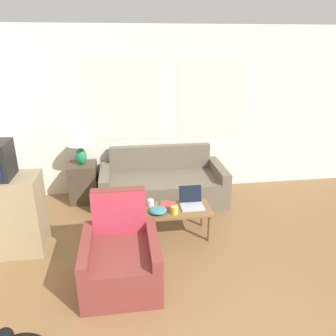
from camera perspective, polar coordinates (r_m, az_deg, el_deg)
name	(u,v)px	position (r m, az deg, el deg)	size (l,w,h in m)	color
wall_back	(172,112)	(5.29, 0.77, 9.71)	(6.70, 0.06, 2.60)	white
couch	(163,185)	(5.16, -0.94, -2.96)	(1.90, 0.87, 0.80)	#665B4C
armchair	(121,258)	(3.54, -8.19, -15.32)	(0.77, 0.84, 0.91)	brown
side_table	(84,182)	(5.27, -14.47, -2.44)	(0.41, 0.41, 0.61)	#4C3D2D
table_lamp	(80,142)	(5.05, -15.14, 4.37)	(0.39, 0.39, 0.50)	#1E8451
coffee_table	(174,212)	(4.18, 1.03, -7.72)	(0.94, 0.46, 0.39)	brown
laptop	(191,202)	(4.22, 4.11, -5.89)	(0.29, 0.28, 0.23)	#B7B7BC
cup_navy	(151,203)	(4.18, -3.02, -6.17)	(0.08, 0.08, 0.10)	white
cup_yellow	(174,210)	(4.02, 1.14, -7.35)	(0.09, 0.09, 0.10)	gold
snack_bowl	(158,210)	(4.04, -1.75, -7.36)	(0.22, 0.22, 0.08)	teal
book_red	(168,205)	(4.22, -0.06, -6.41)	(0.22, 0.21, 0.04)	#B23D38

